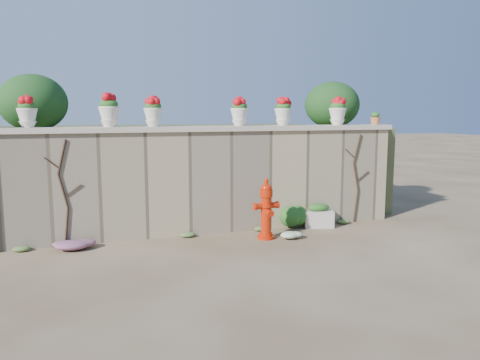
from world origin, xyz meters
name	(u,v)px	position (x,y,z in m)	size (l,w,h in m)	color
ground	(238,257)	(0.00, 0.00, 0.00)	(80.00, 80.00, 0.00)	brown
stone_wall	(209,182)	(0.00, 1.80, 1.00)	(8.00, 0.40, 2.00)	#9D8D68
wall_cap	(208,129)	(0.00, 1.80, 2.05)	(8.10, 0.52, 0.10)	beige
raised_fill	(177,165)	(0.00, 5.00, 1.00)	(9.00, 6.00, 2.00)	#384C23
back_shrub_left	(33,103)	(-3.20, 3.00, 2.55)	(1.30, 1.30, 1.10)	#143814
back_shrub_right	(332,105)	(3.40, 3.00, 2.55)	(1.30, 1.30, 1.10)	#143814
vine_left	(64,191)	(-2.67, 1.58, 0.99)	(0.60, 0.04, 1.91)	black
vine_right	(357,177)	(3.23, 1.58, 0.99)	(0.60, 0.04, 1.91)	black
fire_hydrant	(266,209)	(0.88, 0.94, 0.57)	(0.49, 0.35, 1.14)	#BA1F07
planter_box	(318,216)	(2.25, 1.44, 0.23)	(0.67, 0.50, 0.50)	beige
green_shrub	(292,214)	(1.71, 1.55, 0.28)	(0.60, 0.54, 0.57)	#1E5119
magenta_clump	(72,243)	(-2.58, 1.36, 0.11)	(0.81, 0.54, 0.21)	#AF2392
white_flowers	(293,234)	(1.34, 0.75, 0.09)	(0.52, 0.42, 0.19)	white
urn_pot_0	(27,112)	(-3.20, 1.80, 2.36)	(0.34, 0.34, 0.53)	silver
urn_pot_1	(109,111)	(-1.84, 1.80, 2.39)	(0.38, 0.38, 0.59)	silver
urn_pot_2	(153,112)	(-1.05, 1.80, 2.37)	(0.35, 0.35, 0.55)	silver
urn_pot_3	(239,112)	(0.64, 1.80, 2.37)	(0.35, 0.35, 0.56)	silver
urn_pot_4	(283,112)	(1.58, 1.80, 2.37)	(0.35, 0.35, 0.55)	silver
urn_pot_5	(338,111)	(2.85, 1.80, 2.39)	(0.37, 0.37, 0.58)	silver
terracotta_pot	(375,119)	(3.80, 1.80, 2.22)	(0.22, 0.22, 0.26)	#BA6838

